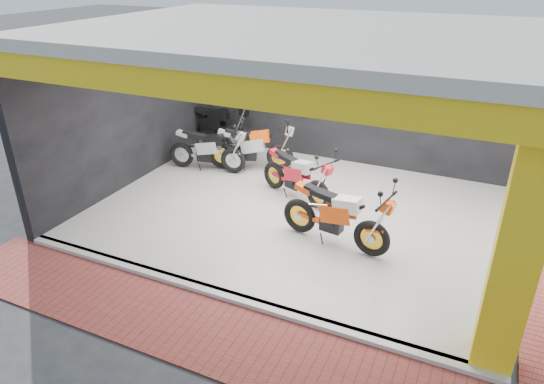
% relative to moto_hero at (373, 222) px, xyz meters
% --- Properties ---
extents(ground, '(80.00, 80.00, 0.00)m').
position_rel_moto_hero_xyz_m(ground, '(-1.74, -0.93, -0.78)').
color(ground, '#2D2D30').
rests_on(ground, ground).
extents(showroom_floor, '(8.00, 6.00, 0.10)m').
position_rel_moto_hero_xyz_m(showroom_floor, '(-1.74, 1.07, -0.73)').
color(showroom_floor, white).
rests_on(showroom_floor, ground).
extents(showroom_ceiling, '(8.40, 6.40, 0.20)m').
position_rel_moto_hero_xyz_m(showroom_ceiling, '(-1.74, 1.07, 2.82)').
color(showroom_ceiling, beige).
rests_on(showroom_ceiling, corner_column).
extents(back_wall, '(8.20, 0.20, 3.50)m').
position_rel_moto_hero_xyz_m(back_wall, '(-1.74, 4.17, 0.97)').
color(back_wall, black).
rests_on(back_wall, ground).
extents(left_wall, '(0.20, 6.20, 3.50)m').
position_rel_moto_hero_xyz_m(left_wall, '(-5.84, 1.07, 0.97)').
color(left_wall, black).
rests_on(left_wall, ground).
extents(corner_column, '(0.50, 0.50, 3.50)m').
position_rel_moto_hero_xyz_m(corner_column, '(2.01, -1.68, 0.97)').
color(corner_column, yellow).
rests_on(corner_column, ground).
extents(header_beam_front, '(8.40, 0.30, 0.40)m').
position_rel_moto_hero_xyz_m(header_beam_front, '(-1.74, -1.93, 2.52)').
color(header_beam_front, yellow).
rests_on(header_beam_front, corner_column).
extents(floor_kerb, '(8.00, 0.20, 0.10)m').
position_rel_moto_hero_xyz_m(floor_kerb, '(-1.74, -1.95, -0.73)').
color(floor_kerb, white).
rests_on(floor_kerb, ground).
extents(paver_front, '(9.00, 1.40, 0.03)m').
position_rel_moto_hero_xyz_m(paver_front, '(-1.74, -2.73, -0.76)').
color(paver_front, brown).
rests_on(paver_front, ground).
extents(moto_hero, '(2.32, 1.18, 1.35)m').
position_rel_moto_hero_xyz_m(moto_hero, '(0.00, 0.00, 0.00)').
color(moto_hero, '#E54409').
rests_on(moto_hero, showroom_floor).
extents(moto_row_a, '(2.17, 1.49, 1.25)m').
position_rel_moto_hero_xyz_m(moto_row_a, '(-1.42, 1.29, -0.05)').
color(moto_row_a, red).
rests_on(moto_row_a, showroom_floor).
extents(moto_row_b, '(2.15, 1.06, 1.26)m').
position_rel_moto_hero_xyz_m(moto_row_b, '(-3.88, 2.18, -0.05)').
color(moto_row_b, '#9FA1A6').
rests_on(moto_row_b, showroom_floor).
extents(moto_row_c, '(2.31, 1.52, 1.32)m').
position_rel_moto_hero_xyz_m(moto_row_c, '(-2.95, 2.83, -0.02)').
color(moto_row_c, '#A2A3A9').
rests_on(moto_row_c, showroom_floor).
extents(moto_row_d, '(2.40, 0.94, 1.45)m').
position_rel_moto_hero_xyz_m(moto_row_d, '(-4.54, 3.57, 0.05)').
color(moto_row_d, black).
rests_on(moto_row_d, showroom_floor).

